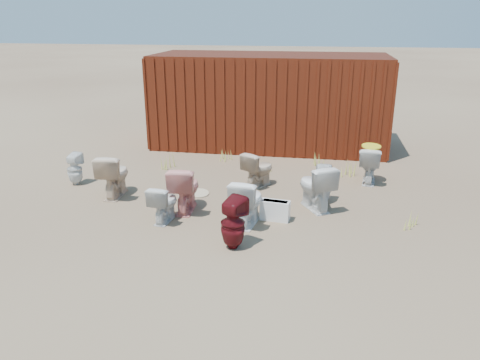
% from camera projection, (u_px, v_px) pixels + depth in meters
% --- Properties ---
extents(ground, '(100.00, 100.00, 0.00)m').
position_uv_depth(ground, '(234.00, 222.00, 8.00)').
color(ground, brown).
rests_on(ground, ground).
extents(shipping_container, '(6.00, 2.40, 2.40)m').
position_uv_depth(shipping_container, '(270.00, 101.00, 12.44)').
color(shipping_container, '#4F1C0D').
rests_on(shipping_container, ground).
extents(toilet_front_a, '(0.44, 0.68, 0.66)m').
position_uv_depth(toilet_front_a, '(164.00, 203.00, 7.94)').
color(toilet_front_a, silver).
rests_on(toilet_front_a, ground).
extents(toilet_front_pink, '(0.51, 0.85, 0.85)m').
position_uv_depth(toilet_front_pink, '(185.00, 188.00, 8.34)').
color(toilet_front_pink, '#E58B84').
rests_on(toilet_front_pink, ground).
extents(toilet_front_c, '(0.57, 0.86, 0.81)m').
position_uv_depth(toilet_front_c, '(248.00, 201.00, 7.80)').
color(toilet_front_c, white).
rests_on(toilet_front_c, ground).
extents(toilet_front_maroon, '(0.49, 0.49, 0.81)m').
position_uv_depth(toilet_front_maroon, '(233.00, 223.00, 6.97)').
color(toilet_front_maroon, '#580F13').
rests_on(toilet_front_maroon, ground).
extents(toilet_front_e, '(0.83, 0.96, 0.85)m').
position_uv_depth(toilet_front_e, '(315.00, 187.00, 8.42)').
color(toilet_front_e, silver).
rests_on(toilet_front_e, ground).
extents(toilet_back_a, '(0.35, 0.35, 0.67)m').
position_uv_depth(toilet_back_a, '(75.00, 169.00, 9.67)').
color(toilet_back_a, white).
rests_on(toilet_back_a, ground).
extents(toilet_back_beige_left, '(0.54, 0.87, 0.86)m').
position_uv_depth(toilet_back_beige_left, '(114.00, 175.00, 9.02)').
color(toilet_back_beige_left, beige).
rests_on(toilet_back_beige_left, ground).
extents(toilet_back_beige_right, '(0.73, 0.83, 0.74)m').
position_uv_depth(toilet_back_beige_right, '(258.00, 169.00, 9.57)').
color(toilet_back_beige_right, '#C8AF92').
rests_on(toilet_back_beige_right, ground).
extents(toilet_back_yellowlid, '(0.52, 0.81, 0.77)m').
position_uv_depth(toilet_back_yellowlid, '(370.00, 165.00, 9.79)').
color(toilet_back_yellowlid, silver).
rests_on(toilet_back_yellowlid, ground).
extents(toilet_back_e, '(0.34, 0.34, 0.72)m').
position_uv_depth(toilet_back_e, '(323.00, 185.00, 8.71)').
color(toilet_back_e, silver).
rests_on(toilet_back_e, ground).
extents(yellow_lid, '(0.39, 0.49, 0.02)m').
position_uv_depth(yellow_lid, '(371.00, 146.00, 9.66)').
color(yellow_lid, yellow).
rests_on(yellow_lid, toilet_back_yellowlid).
extents(loose_tank, '(0.52, 0.26, 0.35)m').
position_uv_depth(loose_tank, '(275.00, 210.00, 8.02)').
color(loose_tank, white).
rests_on(loose_tank, ground).
extents(loose_lid_near, '(0.52, 0.59, 0.02)m').
position_uv_depth(loose_lid_near, '(199.00, 193.00, 9.26)').
color(loose_lid_near, '#C2B38D').
rests_on(loose_lid_near, ground).
extents(loose_lid_far, '(0.58, 0.59, 0.02)m').
position_uv_depth(loose_lid_far, '(185.00, 179.00, 10.07)').
color(loose_lid_far, '#C8B891').
rests_on(loose_lid_far, ground).
extents(weed_clump_a, '(0.36, 0.36, 0.32)m').
position_uv_depth(weed_clump_a, '(164.00, 162.00, 10.76)').
color(weed_clump_a, '#BDC34E').
rests_on(weed_clump_a, ground).
extents(weed_clump_b, '(0.32, 0.32, 0.26)m').
position_uv_depth(weed_clump_b, '(263.00, 167.00, 10.46)').
color(weed_clump_b, '#BDC34E').
rests_on(weed_clump_b, ground).
extents(weed_clump_c, '(0.36, 0.36, 0.35)m').
position_uv_depth(weed_clump_c, '(348.00, 168.00, 10.28)').
color(weed_clump_c, '#BDC34E').
rests_on(weed_clump_c, ground).
extents(weed_clump_d, '(0.30, 0.30, 0.23)m').
position_uv_depth(weed_clump_d, '(226.00, 156.00, 11.36)').
color(weed_clump_d, '#BDC34E').
rests_on(weed_clump_d, ground).
extents(weed_clump_e, '(0.34, 0.34, 0.28)m').
position_uv_depth(weed_clump_e, '(317.00, 160.00, 10.99)').
color(weed_clump_e, '#BDC34E').
rests_on(weed_clump_e, ground).
extents(weed_clump_f, '(0.28, 0.28, 0.26)m').
position_uv_depth(weed_clump_f, '(413.00, 220.00, 7.75)').
color(weed_clump_f, '#BDC34E').
rests_on(weed_clump_f, ground).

